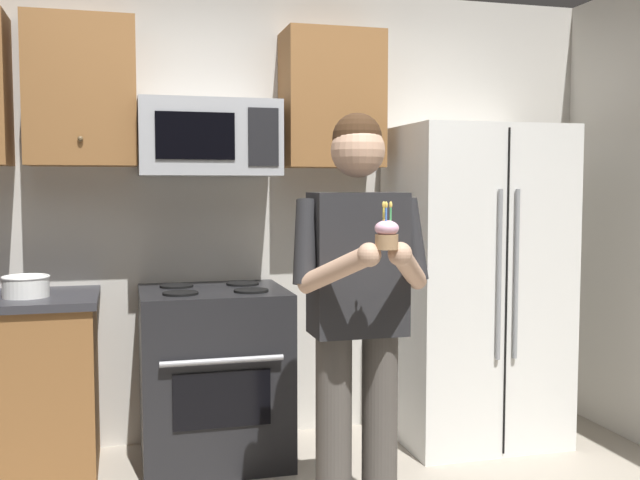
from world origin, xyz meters
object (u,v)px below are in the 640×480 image
oven_range (214,375)px  cupcake (387,234)px  microwave (209,138)px  refrigerator (475,284)px  bowl_large_white (26,286)px  person (358,302)px

oven_range → cupcake: bearing=-71.2°
microwave → refrigerator: microwave is taller
bowl_large_white → person: bearing=-36.2°
bowl_large_white → oven_range: bearing=1.7°
oven_range → person: 1.26m
bowl_large_white → microwave: bearing=9.0°
person → cupcake: person is taller
oven_range → microwave: size_ratio=1.26×
cupcake → bowl_large_white: bearing=135.9°
oven_range → refrigerator: size_ratio=0.52×
refrigerator → cupcake: 1.73m
microwave → refrigerator: size_ratio=0.41×
bowl_large_white → person: 1.72m
oven_range → person: bearing=-65.9°
person → microwave: bearing=111.9°
microwave → person: microwave is taller
refrigerator → cupcake: bearing=-127.8°
person → refrigerator: bearing=44.2°
oven_range → refrigerator: (1.50, -0.04, 0.44)m
refrigerator → bowl_large_white: bearing=179.7°
microwave → person: 1.45m
microwave → bowl_large_white: microwave is taller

